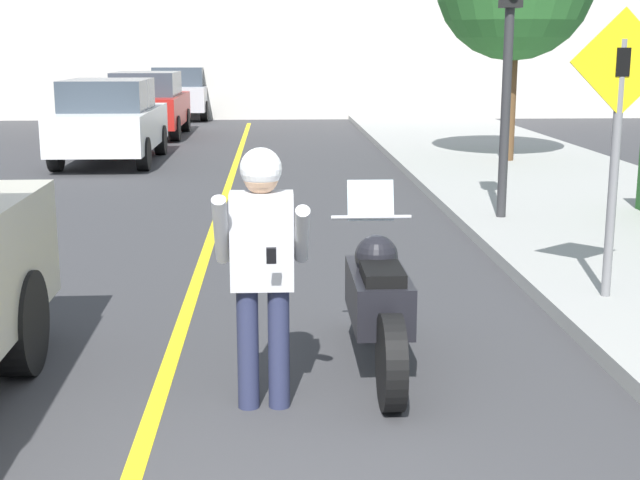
# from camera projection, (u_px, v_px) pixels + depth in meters

# --- Properties ---
(road_center_line) EXTENTS (0.12, 36.00, 0.01)m
(road_center_line) POSITION_uv_depth(u_px,v_px,m) (205.00, 258.00, 9.97)
(road_center_line) COLOR yellow
(road_center_line) RESTS_ON ground
(building_backdrop) EXTENTS (28.00, 1.20, 6.06)m
(building_backdrop) POSITION_uv_depth(u_px,v_px,m) (268.00, 24.00, 28.88)
(building_backdrop) COLOR beige
(building_backdrop) RESTS_ON ground
(motorcycle) EXTENTS (0.62, 2.17, 1.30)m
(motorcycle) POSITION_uv_depth(u_px,v_px,m) (378.00, 301.00, 6.47)
(motorcycle) COLOR black
(motorcycle) RESTS_ON ground
(person_biker) EXTENTS (0.59, 0.47, 1.71)m
(person_biker) POSITION_uv_depth(u_px,v_px,m) (262.00, 252.00, 5.62)
(person_biker) COLOR #282D4C
(person_biker) RESTS_ON ground
(crossing_sign) EXTENTS (0.91, 0.08, 2.50)m
(crossing_sign) POSITION_uv_depth(u_px,v_px,m) (618.00, 127.00, 7.64)
(crossing_sign) COLOR slate
(crossing_sign) RESTS_ON sidewalk_curb
(traffic_light) EXTENTS (0.26, 0.30, 3.41)m
(traffic_light) POSITION_uv_depth(u_px,v_px,m) (509.00, 30.00, 11.14)
(traffic_light) COLOR #2D2D30
(traffic_light) RESTS_ON sidewalk_curb
(parked_car_white) EXTENTS (1.88, 4.20, 1.68)m
(parked_car_white) POSITION_uv_depth(u_px,v_px,m) (110.00, 120.00, 18.02)
(parked_car_white) COLOR black
(parked_car_white) RESTS_ON ground
(parked_car_red) EXTENTS (1.88, 4.20, 1.68)m
(parked_car_red) POSITION_uv_depth(u_px,v_px,m) (148.00, 104.00, 23.32)
(parked_car_red) COLOR black
(parked_car_red) RESTS_ON ground
(parked_car_silver) EXTENTS (1.88, 4.20, 1.68)m
(parked_car_silver) POSITION_uv_depth(u_px,v_px,m) (181.00, 92.00, 29.28)
(parked_car_silver) COLOR black
(parked_car_silver) RESTS_ON ground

